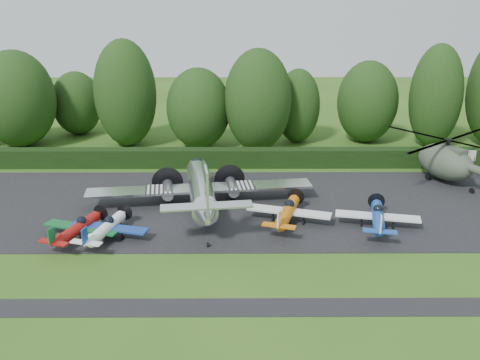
{
  "coord_description": "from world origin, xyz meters",
  "views": [
    {
      "loc": [
        2.21,
        -34.16,
        18.81
      ],
      "look_at": [
        2.42,
        10.0,
        2.5
      ],
      "focal_mm": 40.0,
      "sensor_mm": 36.0,
      "label": 1
    }
  ],
  "objects_px": {
    "light_plane_red": "(78,228)",
    "transport_plane": "(201,190)",
    "sign_board": "(457,155)",
    "light_plane_blue": "(378,217)",
    "light_plane_white": "(106,228)",
    "helicopter": "(446,159)",
    "light_plane_orange": "(288,212)"
  },
  "relations": [
    {
      "from": "transport_plane",
      "to": "light_plane_white",
      "type": "height_order",
      "value": "transport_plane"
    },
    {
      "from": "light_plane_blue",
      "to": "helicopter",
      "type": "relative_size",
      "value": 0.44
    },
    {
      "from": "light_plane_orange",
      "to": "helicopter",
      "type": "bearing_deg",
      "value": 14.3
    },
    {
      "from": "helicopter",
      "to": "light_plane_white",
      "type": "bearing_deg",
      "value": -132.86
    },
    {
      "from": "light_plane_red",
      "to": "light_plane_orange",
      "type": "height_order",
      "value": "light_plane_orange"
    },
    {
      "from": "light_plane_blue",
      "to": "light_plane_white",
      "type": "bearing_deg",
      "value": 173.19
    },
    {
      "from": "light_plane_orange",
      "to": "light_plane_blue",
      "type": "height_order",
      "value": "light_plane_orange"
    },
    {
      "from": "transport_plane",
      "to": "light_plane_orange",
      "type": "xyz_separation_m",
      "value": [
        7.36,
        -3.28,
        -0.68
      ]
    },
    {
      "from": "light_plane_red",
      "to": "helicopter",
      "type": "relative_size",
      "value": 0.41
    },
    {
      "from": "light_plane_blue",
      "to": "light_plane_orange",
      "type": "bearing_deg",
      "value": 160.82
    },
    {
      "from": "light_plane_orange",
      "to": "sign_board",
      "type": "distance_m",
      "value": 24.25
    },
    {
      "from": "helicopter",
      "to": "light_plane_blue",
      "type": "bearing_deg",
      "value": -105.91
    },
    {
      "from": "light_plane_red",
      "to": "sign_board",
      "type": "distance_m",
      "value": 39.92
    },
    {
      "from": "light_plane_red",
      "to": "light_plane_blue",
      "type": "height_order",
      "value": "light_plane_blue"
    },
    {
      "from": "light_plane_white",
      "to": "light_plane_orange",
      "type": "height_order",
      "value": "light_plane_orange"
    },
    {
      "from": "light_plane_red",
      "to": "light_plane_orange",
      "type": "bearing_deg",
      "value": -9.38
    },
    {
      "from": "light_plane_red",
      "to": "light_plane_white",
      "type": "relative_size",
      "value": 1.0
    },
    {
      "from": "helicopter",
      "to": "sign_board",
      "type": "bearing_deg",
      "value": 80.17
    },
    {
      "from": "light_plane_red",
      "to": "sign_board",
      "type": "xyz_separation_m",
      "value": [
        36.05,
        17.13,
        0.39
      ]
    },
    {
      "from": "light_plane_red",
      "to": "helicopter",
      "type": "distance_m",
      "value": 35.54
    },
    {
      "from": "sign_board",
      "to": "transport_plane",
      "type": "bearing_deg",
      "value": -172.16
    },
    {
      "from": "light_plane_white",
      "to": "sign_board",
      "type": "distance_m",
      "value": 37.94
    },
    {
      "from": "light_plane_white",
      "to": "light_plane_orange",
      "type": "xyz_separation_m",
      "value": [
        14.31,
        2.78,
        0.11
      ]
    },
    {
      "from": "light_plane_red",
      "to": "light_plane_white",
      "type": "distance_m",
      "value": 2.19
    },
    {
      "from": "light_plane_red",
      "to": "light_plane_blue",
      "type": "distance_m",
      "value": 23.78
    },
    {
      "from": "light_plane_red",
      "to": "light_plane_white",
      "type": "bearing_deg",
      "value": -18.7
    },
    {
      "from": "transport_plane",
      "to": "light_plane_red",
      "type": "bearing_deg",
      "value": -139.11
    },
    {
      "from": "transport_plane",
      "to": "light_plane_blue",
      "type": "xyz_separation_m",
      "value": [
        14.57,
        -4.23,
        -0.72
      ]
    },
    {
      "from": "light_plane_red",
      "to": "light_plane_blue",
      "type": "relative_size",
      "value": 0.93
    },
    {
      "from": "light_plane_red",
      "to": "transport_plane",
      "type": "bearing_deg",
      "value": 14.61
    },
    {
      "from": "transport_plane",
      "to": "light_plane_orange",
      "type": "relative_size",
      "value": 2.74
    },
    {
      "from": "transport_plane",
      "to": "light_plane_red",
      "type": "height_order",
      "value": "transport_plane"
    }
  ]
}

